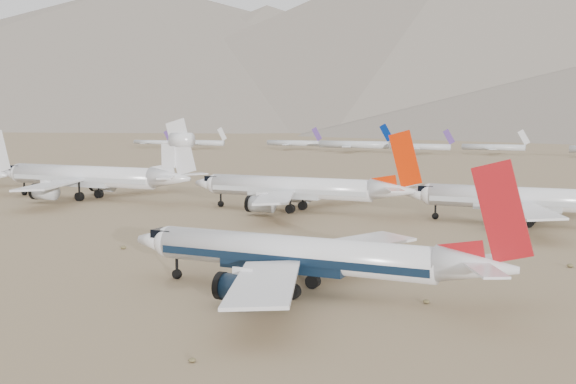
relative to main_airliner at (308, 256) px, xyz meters
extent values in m
plane|color=#80694A|center=(-9.93, 0.27, -4.80)|extent=(7000.00, 7000.00, 0.00)
cylinder|color=white|center=(-2.24, 0.00, 0.21)|extent=(36.91, 4.36, 4.36)
cube|color=#0D1D32|center=(-2.24, 0.00, -0.33)|extent=(36.17, 4.43, 0.98)
sphere|color=white|center=(-20.69, 0.00, 0.21)|extent=(4.36, 4.36, 4.36)
cube|color=black|center=(-21.35, 0.00, 1.41)|extent=(3.05, 2.84, 1.09)
cone|color=white|center=(20.58, 0.00, 0.54)|extent=(9.23, 4.36, 4.36)
cube|color=white|center=(0.61, -12.95, -0.55)|extent=(14.26, 22.46, 0.68)
cube|color=white|center=(22.37, -4.24, 1.09)|extent=(5.86, 7.66, 0.26)
cylinder|color=#0D1D32|center=(-4.29, -9.07, -2.52)|extent=(5.13, 3.14, 3.14)
cube|color=white|center=(0.61, 12.95, -0.55)|extent=(14.26, 22.46, 0.68)
cube|color=white|center=(22.37, 4.24, 1.09)|extent=(5.86, 7.66, 0.26)
cylinder|color=#0D1D32|center=(-4.29, 9.07, -2.52)|extent=(5.13, 3.14, 3.14)
cube|color=#AD1318|center=(23.14, 0.00, 6.91)|extent=(7.00, 0.35, 11.53)
cylinder|color=black|center=(-19.60, 0.00, -4.15)|extent=(1.31, 0.55, 1.31)
cylinder|color=black|center=(-0.70, -3.05, -3.89)|extent=(1.83, 1.09, 1.83)
cylinder|color=black|center=(-0.70, 3.05, -3.89)|extent=(1.83, 1.09, 1.83)
cylinder|color=white|center=(16.02, 71.94, 0.59)|extent=(38.61, 4.69, 4.69)
cube|color=silver|center=(16.02, 71.94, 0.01)|extent=(37.84, 4.76, 1.06)
sphere|color=white|center=(-3.28, 71.94, 0.59)|extent=(4.69, 4.69, 4.69)
cube|color=black|center=(-3.99, 71.94, 1.88)|extent=(3.28, 3.05, 1.17)
cube|color=white|center=(19.00, 58.34, -0.23)|extent=(14.91, 23.50, 0.73)
cylinder|color=silver|center=(13.88, 62.39, -2.34)|extent=(5.36, 3.38, 3.38)
cube|color=white|center=(19.00, 85.55, -0.23)|extent=(14.91, 23.50, 0.73)
cylinder|color=silver|center=(13.88, 81.50, -2.34)|extent=(5.36, 3.38, 3.38)
cylinder|color=black|center=(-2.11, 71.94, -4.10)|extent=(1.41, 0.59, 1.41)
cylinder|color=black|center=(17.63, 68.66, -3.82)|extent=(1.97, 1.17, 1.97)
cylinder|color=black|center=(17.63, 75.23, -3.82)|extent=(1.97, 1.17, 1.97)
cylinder|color=white|center=(-36.07, 70.46, 0.83)|extent=(40.08, 4.90, 4.90)
cube|color=silver|center=(-36.07, 70.46, 0.22)|extent=(39.28, 4.97, 1.10)
sphere|color=white|center=(-56.11, 70.46, 0.83)|extent=(4.90, 4.90, 4.90)
cube|color=black|center=(-56.84, 70.46, 2.18)|extent=(3.43, 3.18, 1.22)
cone|color=white|center=(-11.30, 70.46, 1.20)|extent=(10.02, 4.90, 4.90)
cube|color=white|center=(-32.97, 56.32, -0.03)|extent=(15.48, 24.39, 0.76)
cube|color=white|center=(-9.35, 65.83, 1.81)|extent=(6.36, 8.32, 0.29)
cylinder|color=silver|center=(-38.29, 60.53, -2.24)|extent=(5.57, 3.53, 3.53)
cube|color=white|center=(-32.97, 84.60, -0.03)|extent=(15.48, 24.39, 0.76)
cube|color=white|center=(-9.35, 75.09, 1.81)|extent=(6.36, 8.32, 0.29)
cylinder|color=silver|center=(-38.29, 80.39, -2.24)|extent=(5.57, 3.53, 3.53)
cube|color=red|center=(-8.51, 70.46, 8.14)|extent=(7.60, 0.39, 12.52)
cylinder|color=black|center=(-54.88, 70.46, -4.07)|extent=(1.47, 0.61, 1.47)
cylinder|color=black|center=(-34.40, 67.03, -3.77)|extent=(2.06, 1.22, 2.06)
cylinder|color=black|center=(-34.40, 73.89, -3.77)|extent=(2.06, 1.22, 2.06)
cylinder|color=white|center=(-96.59, 68.91, 1.47)|extent=(45.55, 5.45, 5.45)
cube|color=silver|center=(-96.59, 68.91, 0.79)|extent=(44.64, 5.54, 1.23)
sphere|color=white|center=(-119.37, 68.91, 1.47)|extent=(5.45, 5.45, 5.45)
cube|color=black|center=(-120.18, 68.91, 2.97)|extent=(3.82, 3.55, 1.36)
cone|color=white|center=(-68.44, 68.91, 1.88)|extent=(11.39, 5.45, 5.45)
cube|color=white|center=(-93.07, 52.90, 0.51)|extent=(17.59, 27.72, 0.85)
cube|color=white|center=(-66.22, 63.66, 2.56)|extent=(7.23, 9.45, 0.33)
cylinder|color=silver|center=(-99.12, 57.68, -1.95)|extent=(6.33, 3.93, 3.93)
cube|color=white|center=(-93.07, 84.92, 0.51)|extent=(17.59, 27.72, 0.85)
cube|color=white|center=(-66.22, 74.16, 2.56)|extent=(7.23, 9.45, 0.33)
cylinder|color=silver|center=(-99.12, 80.14, -1.95)|extent=(6.33, 3.93, 3.93)
cube|color=white|center=(-65.27, 68.91, 9.75)|extent=(8.63, 0.44, 14.23)
cylinder|color=white|center=(-64.96, 68.91, 11.50)|extent=(5.69, 3.53, 3.53)
cylinder|color=black|center=(-118.00, 68.91, -3.99)|extent=(1.64, 0.68, 1.64)
cylinder|color=black|center=(-94.69, 65.09, -3.66)|extent=(2.29, 1.36, 2.29)
cylinder|color=black|center=(-94.69, 72.73, -3.66)|extent=(2.29, 1.36, 2.29)
cube|color=white|center=(-124.50, 70.54, 1.52)|extent=(6.05, 7.91, 0.28)
cube|color=white|center=(-123.71, 66.13, 7.54)|extent=(7.22, 0.37, 11.90)
cylinder|color=silver|center=(-275.20, 341.93, -0.96)|extent=(29.22, 2.89, 2.89)
cube|color=#5C3A93|center=(-261.45, 341.93, 3.92)|extent=(5.82, 0.29, 7.33)
cube|color=silver|center=(-275.20, 334.36, -1.39)|extent=(7.70, 13.45, 0.29)
cube|color=silver|center=(-275.20, 349.49, -1.39)|extent=(7.70, 13.45, 0.29)
cylinder|color=silver|center=(-231.50, 338.22, -0.59)|extent=(36.64, 3.62, 3.62)
cube|color=white|center=(-214.26, 338.22, 5.53)|extent=(7.30, 0.36, 9.19)
cube|color=silver|center=(-231.50, 328.73, -1.14)|extent=(9.65, 16.86, 0.36)
cube|color=silver|center=(-231.50, 347.70, -1.14)|extent=(9.65, 16.86, 0.36)
cylinder|color=silver|center=(-171.33, 358.66, -0.55)|extent=(37.46, 3.70, 3.70)
cube|color=#5C3A93|center=(-153.70, 358.66, 5.71)|extent=(7.46, 0.37, 9.40)
cube|color=silver|center=(-171.33, 348.97, -1.11)|extent=(9.87, 17.25, 0.37)
cube|color=silver|center=(-171.33, 368.36, -1.11)|extent=(9.87, 17.25, 0.37)
cylinder|color=silver|center=(-122.30, 343.55, -0.16)|extent=(45.36, 4.48, 4.48)
cube|color=navy|center=(-100.95, 343.55, 7.42)|extent=(9.03, 0.45, 11.38)
cube|color=silver|center=(-122.30, 331.81, -0.83)|extent=(11.95, 20.88, 0.45)
cube|color=silver|center=(-122.30, 355.29, -0.83)|extent=(11.95, 20.88, 0.45)
cylinder|color=silver|center=(-78.66, 338.46, -0.59)|extent=(36.74, 3.63, 3.63)
cube|color=#5C3A93|center=(-61.37, 338.46, 5.55)|extent=(7.32, 0.36, 9.21)
cube|color=silver|center=(-78.66, 328.95, -1.13)|extent=(9.68, 16.91, 0.36)
cube|color=silver|center=(-78.66, 347.97, -1.13)|extent=(9.68, 16.91, 0.36)
cylinder|color=silver|center=(-38.16, 350.44, -0.62)|extent=(36.12, 3.57, 3.57)
cube|color=white|center=(-21.16, 350.44, 5.42)|extent=(7.19, 0.36, 9.06)
cube|color=silver|center=(-38.16, 341.09, -1.15)|extent=(9.52, 16.63, 0.36)
cube|color=silver|center=(-38.16, 359.79, -1.15)|extent=(9.52, 16.63, 0.36)
cone|color=slate|center=(-1309.93, 1720.27, 205.20)|extent=(3024.00, 3024.00, 420.00)
cone|color=slate|center=(-809.93, 1560.27, 145.20)|extent=(1800.00, 1800.00, 300.00)
cone|color=slate|center=(-309.93, 1690.27, 230.20)|extent=(2444.00, 2444.00, 470.00)
cone|color=slate|center=(-709.93, 1100.27, 42.70)|extent=(855.00, 855.00, 95.00)
ellipsoid|color=brown|center=(-40.33, 14.67, -4.51)|extent=(0.98, 0.98, 0.54)
ellipsoid|color=brown|center=(0.77, -27.43, -4.59)|extent=(0.70, 0.70, 0.39)
ellipsoid|color=brown|center=(14.47, 1.87, -4.55)|extent=(0.84, 0.84, 0.46)
ellipsoid|color=brown|center=(28.17, 31.17, -4.51)|extent=(0.98, 0.98, 0.54)
camera|label=1|loc=(35.79, -80.46, 17.23)|focal=45.00mm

